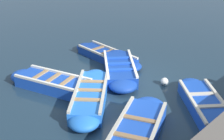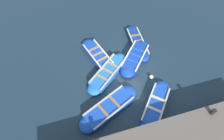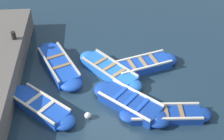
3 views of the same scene
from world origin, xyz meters
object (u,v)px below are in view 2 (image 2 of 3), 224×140
at_px(boat_outer_left, 109,108).
at_px(boat_stern_in, 137,42).
at_px(bollard_mid_north, 213,112).
at_px(buoy_orange_near, 151,77).
at_px(boat_mid_row, 135,57).
at_px(boat_broadside, 108,73).
at_px(boat_bow_out, 156,105).
at_px(boat_far_corner, 98,56).

distance_m(boat_outer_left, boat_stern_in, 5.06).
bearing_deg(bollard_mid_north, boat_outer_left, -113.25).
relative_size(bollard_mid_north, buoy_orange_near, 1.42).
relative_size(boat_outer_left, bollard_mid_north, 10.40).
relative_size(boat_mid_row, boat_stern_in, 0.91).
distance_m(boat_broadside, boat_stern_in, 3.18).
distance_m(boat_bow_out, boat_stern_in, 4.59).
bearing_deg(bollard_mid_north, boat_bow_out, -124.42).
distance_m(boat_far_corner, buoy_orange_near, 3.57).
height_order(boat_bow_out, buoy_orange_near, boat_bow_out).
relative_size(boat_outer_left, boat_bow_out, 1.24).
xyz_separation_m(boat_outer_left, boat_broadside, (-2.15, 0.51, -0.01)).
bearing_deg(bollard_mid_north, buoy_orange_near, -154.64).
xyz_separation_m(boat_outer_left, boat_stern_in, (-4.02, 3.08, -0.05)).
height_order(bollard_mid_north, buoy_orange_near, bollard_mid_north).
distance_m(boat_outer_left, buoy_orange_near, 3.15).
xyz_separation_m(boat_far_corner, buoy_orange_near, (2.39, 2.66, -0.06)).
bearing_deg(bollard_mid_north, boat_mid_row, -157.91).
relative_size(boat_outer_left, boat_broadside, 1.16).
xyz_separation_m(boat_bow_out, boat_stern_in, (-4.54, 0.69, -0.02)).
height_order(boat_broadside, boat_stern_in, boat_broadside).
xyz_separation_m(boat_outer_left, boat_far_corner, (-3.60, 0.25, -0.02)).
bearing_deg(buoy_orange_near, boat_bow_out, -16.75).
height_order(boat_mid_row, buoy_orange_near, boat_mid_row).
xyz_separation_m(boat_stern_in, buoy_orange_near, (2.81, -0.17, -0.03)).
bearing_deg(boat_far_corner, bollard_mid_north, 36.99).
relative_size(boat_far_corner, buoy_orange_near, 13.54).
distance_m(boat_far_corner, boat_broadside, 1.47).
bearing_deg(boat_far_corner, buoy_orange_near, 48.11).
height_order(boat_outer_left, boat_stern_in, boat_outer_left).
bearing_deg(boat_stern_in, boat_mid_row, -26.51).
bearing_deg(boat_broadside, boat_mid_row, 108.55).
bearing_deg(boat_broadside, boat_far_corner, -169.69).
height_order(boat_outer_left, boat_bow_out, boat_outer_left).
xyz_separation_m(boat_mid_row, boat_stern_in, (-1.21, 0.61, -0.04)).
bearing_deg(boat_mid_row, boat_far_corner, -109.63).
distance_m(boat_outer_left, boat_bow_out, 2.44).
distance_m(boat_far_corner, boat_bow_out, 4.64).
xyz_separation_m(boat_bow_out, boat_broadside, (-2.67, -1.88, 0.02)).
height_order(boat_far_corner, boat_bow_out, boat_far_corner).
distance_m(boat_mid_row, buoy_orange_near, 1.65).
relative_size(boat_outer_left, boat_far_corner, 1.09).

